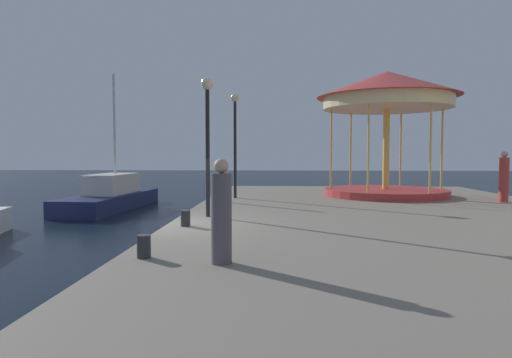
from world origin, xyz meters
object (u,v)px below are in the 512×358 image
object	(u,v)px
sailboat_navy	(111,196)
lamp_post_near_edge	(207,121)
lamp_post_mid_promenade	(235,127)
bollard_north	(185,218)
carousel	(387,103)
person_near_carousel	(221,215)
person_far_corner	(504,178)
bollard_south	(144,246)

from	to	relation	value
sailboat_navy	lamp_post_near_edge	size ratio (longest dim) A/B	1.83
lamp_post_mid_promenade	sailboat_navy	bearing A→B (deg)	158.31
sailboat_navy	bollard_north	world-z (taller)	sailboat_navy
carousel	lamp_post_mid_promenade	world-z (taller)	carousel
lamp_post_mid_promenade	person_near_carousel	size ratio (longest dim) A/B	2.48
lamp_post_mid_promenade	bollard_north	size ratio (longest dim) A/B	10.73
carousel	person_far_corner	bearing A→B (deg)	-31.68
lamp_post_mid_promenade	bollard_north	bearing A→B (deg)	-94.52
sailboat_navy	person_near_carousel	size ratio (longest dim) A/B	4.23
carousel	bollard_south	world-z (taller)	carousel
sailboat_navy	carousel	distance (m)	13.34
sailboat_navy	lamp_post_near_edge	xyz separation A→B (m)	(5.92, -7.97, 2.94)
carousel	lamp_post_mid_promenade	size ratio (longest dim) A/B	1.40
bollard_south	person_far_corner	bearing A→B (deg)	41.09
person_far_corner	carousel	bearing A→B (deg)	148.32
lamp_post_mid_promenade	lamp_post_near_edge	bearing A→B (deg)	-92.80
bollard_north	person_far_corner	xyz separation A→B (m)	(10.80, 6.05, 0.71)
lamp_post_mid_promenade	bollard_north	distance (m)	7.73
lamp_post_near_edge	carousel	bearing A→B (deg)	45.02
carousel	person_far_corner	distance (m)	5.43
lamp_post_near_edge	person_near_carousel	size ratio (longest dim) A/B	2.30
person_far_corner	sailboat_navy	bearing A→B (deg)	167.58
sailboat_navy	bollard_south	size ratio (longest dim) A/B	18.28
bollard_south	bollard_north	bearing A→B (deg)	89.60
lamp_post_mid_promenade	person_far_corner	size ratio (longest dim) A/B	2.23
lamp_post_mid_promenade	bollard_south	world-z (taller)	lamp_post_mid_promenade
carousel	bollard_north	bearing A→B (deg)	-129.77
sailboat_navy	person_far_corner	world-z (taller)	sailboat_navy
person_near_carousel	sailboat_navy	bearing A→B (deg)	117.58
bollard_south	lamp_post_near_edge	bearing A→B (deg)	86.35
lamp_post_near_edge	bollard_north	xyz separation A→B (m)	(-0.30, -1.71, -2.55)
carousel	bollard_south	distance (m)	14.23
carousel	bollard_south	bearing A→B (deg)	-120.77
lamp_post_near_edge	lamp_post_mid_promenade	bearing A→B (deg)	87.20
sailboat_navy	person_near_carousel	xyz separation A→B (m)	(6.99, -13.38, 0.99)
sailboat_navy	bollard_south	world-z (taller)	sailboat_navy
lamp_post_near_edge	bollard_south	bearing A→B (deg)	-93.65
bollard_south	lamp_post_mid_promenade	bearing A→B (deg)	86.79
bollard_north	person_near_carousel	bearing A→B (deg)	-69.69
sailboat_navy	bollard_north	distance (m)	11.19
carousel	lamp_post_near_edge	bearing A→B (deg)	-134.98
lamp_post_near_edge	bollard_south	world-z (taller)	lamp_post_near_edge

